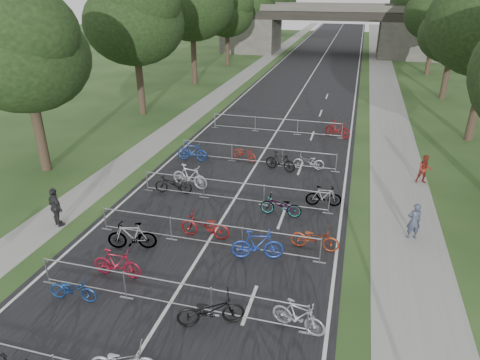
# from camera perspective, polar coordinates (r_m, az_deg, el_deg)

# --- Properties ---
(road) EXTENTS (11.00, 140.00, 0.01)m
(road) POSITION_cam_1_polar(r_m,az_deg,el_deg) (54.05, 9.79, 14.02)
(road) COLOR black
(road) RESTS_ON ground
(sidewalk_right) EXTENTS (3.00, 140.00, 0.01)m
(sidewalk_right) POSITION_cam_1_polar(r_m,az_deg,el_deg) (53.87, 18.49, 13.10)
(sidewalk_right) COLOR gray
(sidewalk_right) RESTS_ON ground
(sidewalk_left) EXTENTS (2.00, 140.00, 0.01)m
(sidewalk_left) POSITION_cam_1_polar(r_m,az_deg,el_deg) (55.29, 1.81, 14.59)
(sidewalk_left) COLOR gray
(sidewalk_left) RESTS_ON ground
(lane_markings) EXTENTS (0.12, 140.00, 0.00)m
(lane_markings) POSITION_cam_1_polar(r_m,az_deg,el_deg) (54.05, 9.79, 14.01)
(lane_markings) COLOR silver
(lane_markings) RESTS_ON ground
(overpass_bridge) EXTENTS (31.00, 8.00, 7.05)m
(overpass_bridge) POSITION_cam_1_polar(r_m,az_deg,el_deg) (68.39, 11.50, 19.08)
(overpass_bridge) COLOR #45443E
(overpass_bridge) RESTS_ON ground
(tree_left_0) EXTENTS (6.72, 6.72, 10.25)m
(tree_left_0) POSITION_cam_1_polar(r_m,az_deg,el_deg) (25.34, -26.87, 14.80)
(tree_left_0) COLOR #33261C
(tree_left_0) RESTS_ON ground
(tree_left_1) EXTENTS (7.56, 7.56, 11.53)m
(tree_left_1) POSITION_cam_1_polar(r_m,az_deg,el_deg) (35.12, -13.86, 20.09)
(tree_left_1) COLOR #33261C
(tree_left_1) RESTS_ON ground
(tree_left_2) EXTENTS (8.40, 8.40, 12.81)m
(tree_left_2) POSITION_cam_1_polar(r_m,az_deg,el_deg) (45.98, -6.40, 22.57)
(tree_left_2) COLOR #33261C
(tree_left_2) RESTS_ON ground
(tree_right_2) EXTENTS (6.16, 6.16, 9.39)m
(tree_right_2) POSITION_cam_1_polar(r_m,az_deg,el_deg) (43.71, 26.92, 17.25)
(tree_right_2) COLOR #33261C
(tree_right_2) RESTS_ON ground
(tree_left_3) EXTENTS (6.72, 6.72, 10.25)m
(tree_left_3) POSITION_cam_1_polar(r_m,az_deg,el_deg) (57.39, -1.67, 21.49)
(tree_left_3) COLOR #33261C
(tree_left_3) RESTS_ON ground
(tree_right_3) EXTENTS (7.17, 7.17, 10.93)m
(tree_right_3) POSITION_cam_1_polar(r_m,az_deg,el_deg) (55.46, 25.00, 19.71)
(tree_right_3) COLOR #33261C
(tree_right_3) RESTS_ON ground
(tree_left_4) EXTENTS (7.56, 7.56, 11.53)m
(tree_left_4) POSITION_cam_1_polar(r_m,az_deg,el_deg) (68.91, 1.45, 22.71)
(tree_left_4) COLOR #33261C
(tree_left_4) RESTS_ON ground
(tree_right_5) EXTENTS (6.16, 6.16, 9.39)m
(tree_right_5) POSITION_cam_1_polar(r_m,az_deg,el_deg) (79.31, 22.45, 20.30)
(tree_right_5) COLOR #33261C
(tree_right_5) RESTS_ON ground
(tree_left_6) EXTENTS (6.72, 6.72, 10.25)m
(tree_left_6) POSITION_cam_1_polar(r_m,az_deg,el_deg) (92.40, 5.35, 22.64)
(tree_left_6) COLOR #33261C
(tree_left_6) RESTS_ON ground
(tree_right_6) EXTENTS (7.17, 7.17, 10.93)m
(tree_right_6) POSITION_cam_1_polar(r_m,az_deg,el_deg) (91.21, 21.83, 21.38)
(tree_right_6) COLOR #33261C
(tree_right_6) RESTS_ON ground
(barrier_row_2) EXTENTS (9.70, 0.08, 1.10)m
(barrier_row_2) POSITION_cam_1_polar(r_m,az_deg,el_deg) (14.65, -9.71, -14.67)
(barrier_row_2) COLOR #A8AAB0
(barrier_row_2) RESTS_ON ground
(barrier_row_3) EXTENTS (9.70, 0.08, 1.10)m
(barrier_row_3) POSITION_cam_1_polar(r_m,az_deg,el_deg) (17.49, -4.58, -7.15)
(barrier_row_3) COLOR #A8AAB0
(barrier_row_3) RESTS_ON ground
(barrier_row_4) EXTENTS (9.70, 0.08, 1.10)m
(barrier_row_4) POSITION_cam_1_polar(r_m,az_deg,el_deg) (20.81, -0.90, -1.54)
(barrier_row_4) COLOR #A8AAB0
(barrier_row_4) RESTS_ON ground
(barrier_row_5) EXTENTS (9.70, 0.08, 1.10)m
(barrier_row_5) POSITION_cam_1_polar(r_m,az_deg,el_deg) (25.24, 2.26, 3.32)
(barrier_row_5) COLOR #A8AAB0
(barrier_row_5) RESTS_ON ground
(barrier_row_6) EXTENTS (9.70, 0.08, 1.10)m
(barrier_row_6) POSITION_cam_1_polar(r_m,az_deg,el_deg) (30.79, 4.84, 7.25)
(barrier_row_6) COLOR #A8AAB0
(barrier_row_6) RESTS_ON ground
(bike_8) EXTENTS (1.74, 0.73, 0.89)m
(bike_8) POSITION_cam_1_polar(r_m,az_deg,el_deg) (15.80, -21.39, -13.41)
(bike_8) COLOR navy
(bike_8) RESTS_ON ground
(bike_9) EXTENTS (1.90, 0.58, 1.14)m
(bike_9) POSITION_cam_1_polar(r_m,az_deg,el_deg) (16.33, -16.10, -10.66)
(bike_9) COLOR maroon
(bike_9) RESTS_ON ground
(bike_10) EXTENTS (2.24, 1.52, 1.11)m
(bike_10) POSITION_cam_1_polar(r_m,az_deg,el_deg) (13.87, -3.93, -16.91)
(bike_10) COLOR black
(bike_10) RESTS_ON ground
(bike_11) EXTENTS (1.82, 0.93, 1.05)m
(bike_11) POSITION_cam_1_polar(r_m,az_deg,el_deg) (13.80, 7.79, -17.56)
(bike_11) COLOR #A8A7AF
(bike_11) RESTS_ON ground
(bike_12) EXTENTS (2.05, 1.04, 1.19)m
(bike_12) POSITION_cam_1_polar(r_m,az_deg,el_deg) (17.73, -14.21, -7.25)
(bike_12) COLOR #A8AAB0
(bike_12) RESTS_ON ground
(bike_13) EXTENTS (2.13, 0.78, 1.11)m
(bike_13) POSITION_cam_1_polar(r_m,az_deg,el_deg) (17.98, -4.71, -6.15)
(bike_13) COLOR maroon
(bike_13) RESTS_ON ground
(bike_14) EXTENTS (2.13, 1.04, 1.23)m
(bike_14) POSITION_cam_1_polar(r_m,az_deg,el_deg) (16.63, 2.34, -8.64)
(bike_14) COLOR #1C3A9F
(bike_14) RESTS_ON ground
(bike_15) EXTENTS (1.97, 0.73, 1.03)m
(bike_15) POSITION_cam_1_polar(r_m,az_deg,el_deg) (17.48, 9.96, -7.63)
(bike_15) COLOR maroon
(bike_15) RESTS_ON ground
(bike_16) EXTENTS (1.99, 0.94, 1.01)m
(bike_16) POSITION_cam_1_polar(r_m,az_deg,el_deg) (21.91, -8.89, -0.57)
(bike_16) COLOR black
(bike_16) RESTS_ON ground
(bike_17) EXTENTS (2.17, 1.00, 1.26)m
(bike_17) POSITION_cam_1_polar(r_m,az_deg,el_deg) (22.36, -6.71, 0.46)
(bike_17) COLOR silver
(bike_17) RESTS_ON ground
(bike_18) EXTENTS (1.94, 0.73, 1.01)m
(bike_18) POSITION_cam_1_polar(r_m,az_deg,el_deg) (19.67, 5.46, -3.46)
(bike_18) COLOR #A8AAB0
(bike_18) RESTS_ON ground
(bike_19) EXTENTS (1.76, 0.73, 1.03)m
(bike_19) POSITION_cam_1_polar(r_m,az_deg,el_deg) (20.80, 11.10, -2.16)
(bike_19) COLOR #A8AAB0
(bike_19) RESTS_ON ground
(bike_20) EXTENTS (1.91, 0.54, 1.15)m
(bike_20) POSITION_cam_1_polar(r_m,az_deg,el_deg) (25.85, -6.36, 3.78)
(bike_20) COLOR navy
(bike_20) RESTS_ON ground
(bike_21) EXTENTS (1.82, 1.22, 0.90)m
(bike_21) POSITION_cam_1_polar(r_m,az_deg,el_deg) (25.80, 0.59, 3.59)
(bike_21) COLOR maroon
(bike_21) RESTS_ON ground
(bike_22) EXTENTS (1.93, 1.01, 1.12)m
(bike_22) POSITION_cam_1_polar(r_m,az_deg,el_deg) (24.39, 5.41, 2.47)
(bike_22) COLOR black
(bike_22) RESTS_ON ground
(bike_23) EXTENTS (1.82, 0.74, 0.94)m
(bike_23) POSITION_cam_1_polar(r_m,az_deg,el_deg) (24.82, 9.14, 2.43)
(bike_23) COLOR #9B9AA1
(bike_23) RESTS_ON ground
(bike_27) EXTENTS (2.00, 1.38, 1.18)m
(bike_27) POSITION_cam_1_polar(r_m,az_deg,el_deg) (30.49, 12.91, 6.61)
(bike_27) COLOR maroon
(bike_27) RESTS_ON ground
(pedestrian_a) EXTENTS (0.68, 0.54, 1.62)m
(pedestrian_a) POSITION_cam_1_polar(r_m,az_deg,el_deg) (19.18, 22.18, -5.10)
(pedestrian_a) COLOR #393F55
(pedestrian_a) RESTS_ON ground
(pedestrian_b) EXTENTS (0.82, 0.67, 1.56)m
(pedestrian_b) POSITION_cam_1_polar(r_m,az_deg,el_deg) (24.68, 23.39, 1.28)
(pedestrian_b) COLOR maroon
(pedestrian_b) RESTS_ON ground
(pedestrian_c) EXTENTS (1.15, 0.87, 1.81)m
(pedestrian_c) POSITION_cam_1_polar(r_m,az_deg,el_deg) (20.25, -23.35, -3.39)
(pedestrian_c) COLOR #252427
(pedestrian_c) RESTS_ON ground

